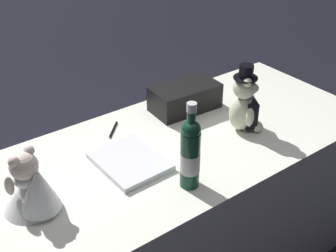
% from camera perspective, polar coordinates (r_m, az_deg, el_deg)
% --- Properties ---
extents(reception_table, '(1.88, 0.77, 0.79)m').
position_cam_1_polar(reception_table, '(2.06, 0.00, -11.82)').
color(reception_table, white).
rests_on(reception_table, ground_plane).
extents(teddy_bear_groom, '(0.15, 0.15, 0.30)m').
position_cam_1_polar(teddy_bear_groom, '(1.89, 9.96, 2.74)').
color(teddy_bear_groom, beige).
rests_on(teddy_bear_groom, reception_table).
extents(teddy_bear_bride, '(0.21, 0.24, 0.23)m').
position_cam_1_polar(teddy_bear_bride, '(1.52, -17.32, -7.57)').
color(teddy_bear_bride, white).
rests_on(teddy_bear_bride, reception_table).
extents(champagne_bottle, '(0.07, 0.07, 0.34)m').
position_cam_1_polar(champagne_bottle, '(1.53, 2.91, -3.49)').
color(champagne_bottle, '#153F2C').
rests_on(champagne_bottle, reception_table).
extents(signing_pen, '(0.10, 0.10, 0.01)m').
position_cam_1_polar(signing_pen, '(1.92, -7.16, -0.55)').
color(signing_pen, black).
rests_on(signing_pen, reception_table).
extents(gift_case_black, '(0.32, 0.19, 0.12)m').
position_cam_1_polar(gift_case_black, '(2.05, 2.22, 3.74)').
color(gift_case_black, black).
rests_on(gift_case_black, reception_table).
extents(guestbook, '(0.24, 0.29, 0.02)m').
position_cam_1_polar(guestbook, '(1.71, -4.99, -4.62)').
color(guestbook, white).
rests_on(guestbook, reception_table).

